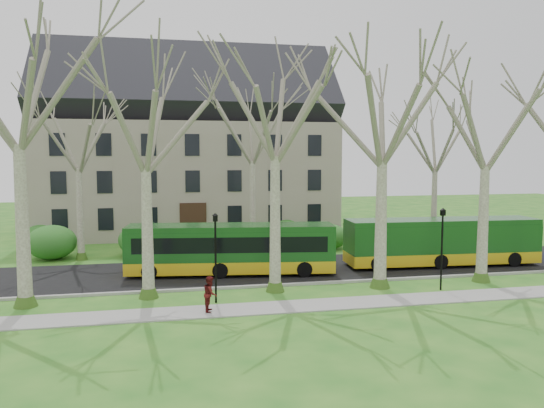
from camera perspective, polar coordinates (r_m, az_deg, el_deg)
The scene contains 12 objects.
ground at distance 28.58m, azimuth 5.98°, elevation -9.29°, with size 120.00×120.00×0.00m, color #276C1F.
sidewalk at distance 26.28m, azimuth 7.66°, elevation -10.55°, with size 70.00×2.00×0.06m, color gray.
road at distance 33.70m, azimuth 3.12°, elevation -6.96°, with size 80.00×8.00×0.06m, color black.
curb at distance 29.95m, azimuth 5.10°, elevation -8.47°, with size 80.00×0.25×0.14m, color #A5A39E.
building at distance 50.40m, azimuth -8.97°, elevation 6.25°, with size 26.50×12.20×16.00m.
tree_row_verge at distance 27.94m, azimuth 5.93°, elevation 4.89°, with size 49.00×7.00×14.00m.
tree_row_far at distance 38.02m, azimuth -0.91°, elevation 3.52°, with size 33.00×7.00×12.00m.
lamp_row at distance 27.10m, azimuth 6.67°, elevation -4.54°, with size 36.22×0.22×4.30m.
hedges at distance 40.98m, azimuth -6.28°, elevation -3.40°, with size 30.60×8.60×2.00m.
bus_lead at distance 31.94m, azimuth -4.45°, elevation -4.80°, with size 12.27×2.56×3.07m, color #154A17, non-canonical shape.
bus_follow at distance 36.07m, azimuth 17.78°, elevation -3.83°, with size 12.45×2.59×3.11m, color #154A17, non-canonical shape.
pedestrian_b at distance 24.70m, azimuth -6.65°, elevation -9.55°, with size 0.79×0.61×1.62m, color #511312.
Camera 1 is at (-8.45, -26.33, 7.20)m, focal length 35.00 mm.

